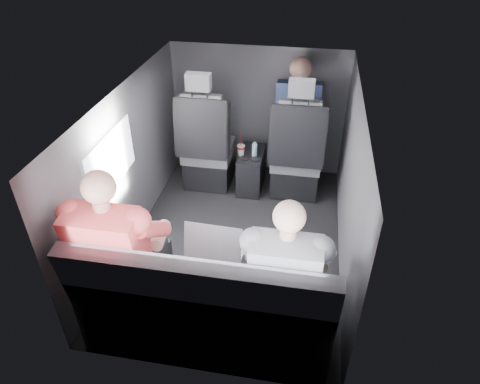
% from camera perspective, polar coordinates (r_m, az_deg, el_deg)
% --- Properties ---
extents(floor, '(2.60, 2.60, 0.00)m').
position_cam_1_polar(floor, '(3.83, -0.54, -6.40)').
color(floor, black).
rests_on(floor, ground).
extents(ceiling, '(2.60, 2.60, 0.00)m').
position_cam_1_polar(ceiling, '(3.12, -0.67, 12.72)').
color(ceiling, '#B2B2AD').
rests_on(ceiling, panel_back).
extents(panel_left, '(0.02, 2.60, 1.35)m').
position_cam_1_polar(panel_left, '(3.68, -14.54, 3.40)').
color(panel_left, '#56565B').
rests_on(panel_left, floor).
extents(panel_right, '(0.02, 2.60, 1.35)m').
position_cam_1_polar(panel_right, '(3.41, 14.46, 0.71)').
color(panel_right, '#56565B').
rests_on(panel_right, floor).
extents(panel_front, '(1.80, 0.02, 1.35)m').
position_cam_1_polar(panel_front, '(4.57, 2.41, 10.74)').
color(panel_front, '#56565B').
rests_on(panel_front, floor).
extents(panel_back, '(1.80, 0.02, 1.35)m').
position_cam_1_polar(panel_back, '(2.46, -6.28, -13.93)').
color(panel_back, '#56565B').
rests_on(panel_back, floor).
extents(side_window, '(0.02, 0.75, 0.42)m').
position_cam_1_polar(side_window, '(3.33, -16.69, 4.05)').
color(side_window, white).
rests_on(side_window, panel_left).
extents(seatbelt, '(0.35, 0.11, 0.59)m').
position_cam_1_polar(seatbelt, '(3.91, 7.76, 8.25)').
color(seatbelt, black).
rests_on(seatbelt, front_seat_right).
extents(front_seat_left, '(0.52, 0.58, 1.26)m').
position_cam_1_polar(front_seat_left, '(4.36, -4.41, 5.44)').
color(front_seat_left, black).
rests_on(front_seat_left, floor).
extents(front_seat_right, '(0.52, 0.58, 1.26)m').
position_cam_1_polar(front_seat_right, '(4.25, 7.49, 4.40)').
color(front_seat_right, black).
rests_on(front_seat_right, floor).
extents(center_console, '(0.24, 0.48, 0.41)m').
position_cam_1_polar(center_console, '(4.42, 1.51, 2.94)').
color(center_console, black).
rests_on(center_console, floor).
extents(rear_bench, '(1.60, 0.57, 0.92)m').
position_cam_1_polar(rear_bench, '(2.88, -4.53, -15.34)').
color(rear_bench, '#5D5D62').
rests_on(rear_bench, floor).
extents(soda_cup, '(0.08, 0.08, 0.24)m').
position_cam_1_polar(soda_cup, '(4.25, 0.13, 5.66)').
color(soda_cup, white).
rests_on(soda_cup, center_console).
extents(water_bottle, '(0.05, 0.05, 0.15)m').
position_cam_1_polar(water_bottle, '(4.24, 1.96, 5.66)').
color(water_bottle, '#9CC0D3').
rests_on(water_bottle, center_console).
extents(laptop_white, '(0.35, 0.35, 0.24)m').
position_cam_1_polar(laptop_white, '(3.01, -14.01, -5.25)').
color(laptop_white, silver).
rests_on(laptop_white, passenger_rear_left).
extents(laptop_silver, '(0.38, 0.34, 0.26)m').
position_cam_1_polar(laptop_silver, '(2.84, -3.16, -6.81)').
color(laptop_silver, silver).
rests_on(laptop_silver, rear_bench).
extents(laptop_black, '(0.40, 0.40, 0.25)m').
position_cam_1_polar(laptop_black, '(2.76, 5.09, -8.38)').
color(laptop_black, black).
rests_on(laptop_black, passenger_rear_right).
extents(passenger_rear_left, '(0.55, 0.66, 1.30)m').
position_cam_1_polar(passenger_rear_left, '(2.86, -15.54, -7.37)').
color(passenger_rear_left, '#2D2D32').
rests_on(passenger_rear_left, rear_bench).
extents(passenger_rear_right, '(0.50, 0.62, 1.23)m').
position_cam_1_polar(passenger_rear_right, '(2.66, 6.05, -10.65)').
color(passenger_rear_right, navy).
rests_on(passenger_rear_right, rear_bench).
extents(passenger_front_right, '(0.43, 0.43, 0.90)m').
position_cam_1_polar(passenger_front_right, '(4.32, 7.65, 10.27)').
color(passenger_front_right, navy).
rests_on(passenger_front_right, front_seat_right).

